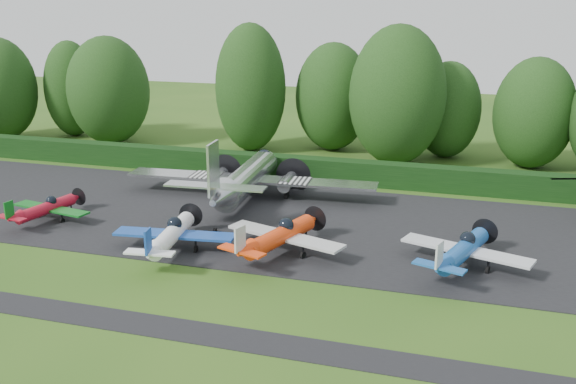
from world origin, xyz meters
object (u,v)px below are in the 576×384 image
(transport_plane, at_px, (245,179))
(light_plane_red, at_px, (46,208))
(light_plane_orange, at_px, (280,236))
(light_plane_white, at_px, (172,234))
(light_plane_blue, at_px, (463,250))

(transport_plane, height_order, light_plane_red, transport_plane)
(transport_plane, relative_size, light_plane_orange, 2.42)
(transport_plane, height_order, light_plane_white, transport_plane)
(light_plane_blue, bearing_deg, light_plane_orange, 166.83)
(light_plane_red, xyz_separation_m, light_plane_white, (11.02, -2.73, 0.22))
(transport_plane, xyz_separation_m, light_plane_orange, (5.78, -9.62, -0.53))
(light_plane_orange, bearing_deg, light_plane_white, 175.86)
(light_plane_orange, bearing_deg, light_plane_red, 158.28)
(transport_plane, bearing_deg, light_plane_orange, -55.25)
(light_plane_blue, bearing_deg, light_plane_red, 161.45)
(transport_plane, xyz_separation_m, light_plane_red, (-11.67, -8.47, -0.79))
(light_plane_red, xyz_separation_m, light_plane_blue, (28.14, -0.24, 0.22))
(light_plane_red, height_order, light_plane_blue, light_plane_blue)
(light_plane_red, relative_size, light_plane_white, 0.82)
(transport_plane, relative_size, light_plane_red, 3.05)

